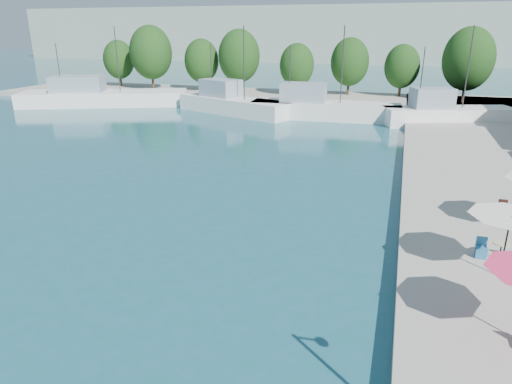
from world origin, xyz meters
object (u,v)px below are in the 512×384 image
(trawler_02, at_px, (232,104))
(umbrella_white, at_px, (510,223))
(trawler_04, at_px, (445,115))
(trawler_01, at_px, (100,97))
(trawler_03, at_px, (321,109))

(trawler_02, height_order, umbrella_white, trawler_02)
(umbrella_white, bearing_deg, trawler_04, 89.63)
(trawler_01, xyz_separation_m, trawler_04, (42.11, -0.38, 0.00))
(trawler_04, bearing_deg, trawler_01, 159.79)
(trawler_01, relative_size, trawler_02, 1.40)
(trawler_03, relative_size, trawler_04, 1.22)
(trawler_02, relative_size, umbrella_white, 5.25)
(umbrella_white, bearing_deg, trawler_01, 140.94)
(trawler_03, height_order, trawler_04, same)
(trawler_01, bearing_deg, trawler_02, -24.23)
(trawler_03, bearing_deg, trawler_02, 175.79)
(trawler_01, distance_m, umbrella_white, 53.97)
(trawler_01, xyz_separation_m, trawler_03, (29.18, -0.53, 0.00))
(trawler_01, bearing_deg, trawler_04, -23.64)
(trawler_04, xyz_separation_m, umbrella_white, (-0.22, -33.61, 1.72))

